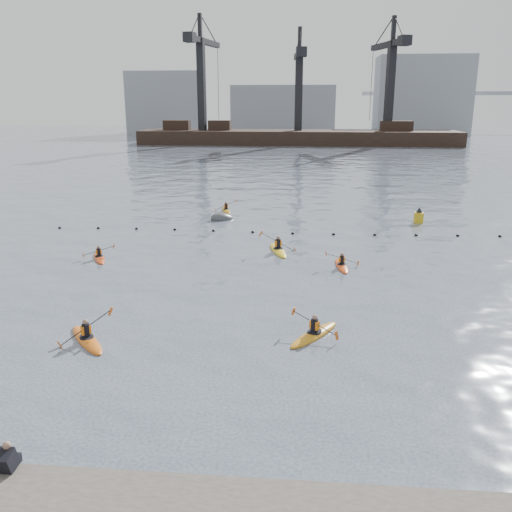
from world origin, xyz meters
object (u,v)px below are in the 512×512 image
(kayaker_4, at_px, (342,265))
(kayaker_5, at_px, (226,210))
(kayaker_3, at_px, (278,250))
(kayaker_0, at_px, (87,339))
(kayaker_1, at_px, (314,334))
(kayaker_2, at_px, (99,257))
(nav_buoy, at_px, (419,217))
(mooring_buoy, at_px, (222,219))

(kayaker_4, distance_m, kayaker_5, 18.72)
(kayaker_3, relative_size, kayaker_4, 1.20)
(kayaker_0, bearing_deg, kayaker_3, 25.12)
(kayaker_3, relative_size, kayaker_5, 1.22)
(kayaker_4, height_order, kayaker_5, kayaker_5)
(kayaker_4, bearing_deg, kayaker_3, -44.38)
(kayaker_0, relative_size, kayaker_1, 0.96)
(kayaker_3, bearing_deg, kayaker_2, 178.23)
(kayaker_0, height_order, kayaker_2, kayaker_0)
(kayaker_1, distance_m, kayaker_5, 27.40)
(kayaker_3, bearing_deg, nav_buoy, 26.22)
(kayaker_1, height_order, nav_buoy, nav_buoy)
(kayaker_3, height_order, nav_buoy, kayaker_3)
(kayaker_4, bearing_deg, kayaker_2, -7.56)
(kayaker_0, xyz_separation_m, kayaker_3, (7.12, 14.51, 0.01))
(kayaker_4, xyz_separation_m, nav_buoy, (6.96, 12.85, 0.34))
(kayaker_1, distance_m, nav_buoy, 24.54)
(kayaker_2, distance_m, nav_buoy, 25.25)
(kayaker_2, bearing_deg, kayaker_3, -12.86)
(kayaker_4, bearing_deg, kayaker_5, -66.43)
(kayaker_0, distance_m, nav_buoy, 30.22)
(kayaker_2, relative_size, kayaker_5, 0.95)
(kayaker_0, height_order, kayaker_5, kayaker_0)
(kayaker_1, distance_m, kayaker_3, 13.36)
(mooring_buoy, relative_size, nav_buoy, 1.52)
(kayaker_3, height_order, mooring_buoy, kayaker_3)
(kayaker_3, relative_size, nav_buoy, 2.62)
(kayaker_0, distance_m, kayaker_5, 27.74)
(kayaker_1, bearing_deg, nav_buoy, 102.79)
(kayaker_2, bearing_deg, mooring_buoy, 37.45)
(mooring_buoy, bearing_deg, kayaker_1, -72.22)
(kayaker_1, relative_size, kayaker_3, 0.85)
(kayaker_2, height_order, mooring_buoy, kayaker_2)
(kayaker_1, xyz_separation_m, kayaker_4, (1.76, 10.08, -0.01))
(kayaker_1, xyz_separation_m, nav_buoy, (8.72, 22.93, 0.33))
(kayaker_0, height_order, kayaker_1, kayaker_0)
(kayaker_2, bearing_deg, kayaker_4, -28.16)
(kayaker_5, distance_m, nav_buoy, 16.59)
(mooring_buoy, bearing_deg, kayaker_5, 93.47)
(kayaker_5, bearing_deg, nav_buoy, -29.22)
(kayaker_2, xyz_separation_m, nav_buoy, (21.95, 12.47, 0.34))
(kayaker_1, distance_m, kayaker_4, 10.23)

